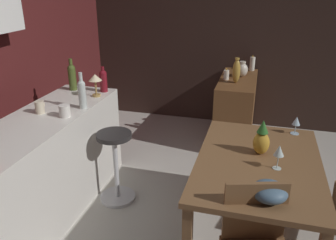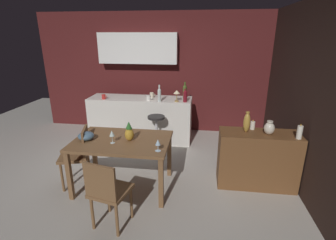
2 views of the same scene
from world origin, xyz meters
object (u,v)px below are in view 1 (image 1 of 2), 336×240
bar_stool (116,165)px  wine_glass_left (279,151)px  wine_glass_right (296,122)px  cup_white (65,111)px  pineapple_centerpiece (262,140)px  wine_bottle_ruby (103,80)px  sideboard_cabinet (236,110)px  vase_ceramic_ivory (242,70)px  fruit_bowl (269,192)px  cup_cream (40,107)px  vase_brass (236,71)px  wine_bottle_clear (82,93)px  dining_table (258,170)px  pillar_candle_tall (252,64)px  wine_bottle_olive (72,76)px  counter_lamp (95,80)px

bar_stool → wine_glass_left: 1.52m
wine_glass_right → cup_white: cup_white is taller
pineapple_centerpiece → wine_bottle_ruby: (0.65, 1.58, 0.17)m
sideboard_cabinet → vase_ceramic_ivory: bearing=-17.4°
wine_glass_left → cup_white: size_ratio=1.42×
fruit_bowl → wine_glass_left: bearing=-7.8°
wine_glass_right → cup_cream: cup_cream is taller
cup_white → vase_brass: 2.10m
wine_glass_left → cup_white: (0.13, 1.72, 0.08)m
wine_glass_left → cup_cream: cup_cream is taller
wine_bottle_clear → cup_cream: wine_bottle_clear is taller
cup_white → vase_ceramic_ivory: size_ratio=0.66×
bar_stool → vase_brass: vase_brass is taller
dining_table → wine_bottle_clear: (0.27, 1.55, 0.39)m
cup_white → vase_ceramic_ivory: (1.97, -1.31, -0.04)m
pillar_candle_tall → vase_ceramic_ivory: size_ratio=1.06×
dining_table → cup_white: (0.04, 1.60, 0.30)m
pineapple_centerpiece → wine_glass_left: bearing=-149.2°
bar_stool → wine_bottle_olive: 1.05m
dining_table → vase_ceramic_ivory: 2.04m
fruit_bowl → sideboard_cabinet: bearing=9.1°
pineapple_centerpiece → wine_bottle_olive: 2.02m
bar_stool → wine_bottle_clear: wine_bottle_clear is taller
dining_table → fruit_bowl: (-0.48, -0.07, 0.14)m
sideboard_cabinet → fruit_bowl: 2.45m
wine_glass_left → pillar_candle_tall: bearing=7.0°
wine_bottle_ruby → vase_ceramic_ivory: wine_bottle_ruby is taller
sideboard_cabinet → vase_ceramic_ivory: (0.10, -0.03, 0.50)m
pineapple_centerpiece → vase_ceramic_ivory: size_ratio=1.41×
sideboard_cabinet → counter_lamp: (-1.31, 1.27, 0.66)m
cup_white → wine_bottle_ruby: bearing=-1.5°
dining_table → pillar_candle_tall: size_ratio=6.46×
pillar_candle_tall → sideboard_cabinet: bearing=163.1°
cup_cream → counter_lamp: counter_lamp is taller
dining_table → wine_glass_left: (-0.09, -0.12, 0.22)m
sideboard_cabinet → bar_stool: bearing=150.2°
bar_stool → vase_ceramic_ivory: (1.76, -0.98, 0.54)m
wine_bottle_ruby → pillar_candle_tall: bearing=-41.2°
counter_lamp → wine_bottle_olive: bearing=68.2°
dining_table → cup_cream: (0.06, 1.85, 0.30)m
wine_glass_left → cup_white: cup_white is taller
bar_stool → pineapple_centerpiece: (-0.14, -1.27, 0.49)m
vase_brass → pineapple_centerpiece: bearing=-168.1°
pillar_candle_tall → wine_glass_left: bearing=-173.0°
wine_glass_left → fruit_bowl: 0.41m
wine_bottle_clear → vase_brass: 1.89m
fruit_bowl → wine_bottle_ruby: (1.24, 1.65, 0.23)m
pineapple_centerpiece → pillar_candle_tall: (2.25, 0.18, 0.05)m
wine_bottle_clear → counter_lamp: bearing=6.1°
dining_table → wine_bottle_olive: size_ratio=4.07×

